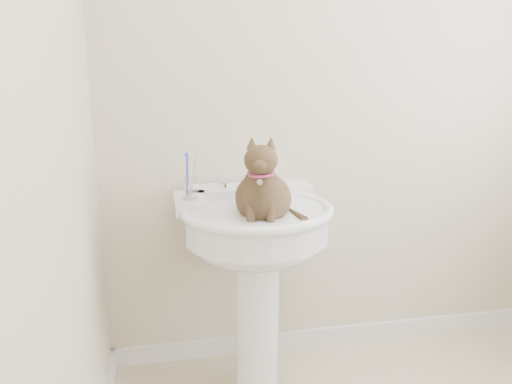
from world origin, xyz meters
TOP-DOWN VIEW (x-y plane):
  - wall_back at (0.00, 1.10)m, footprint 2.20×0.00m
  - wall_left at (-1.10, 0.00)m, footprint 0.00×2.20m
  - baseboard_back at (0.00, 1.09)m, footprint 2.20×0.02m
  - pedestal_sink at (-0.46, 0.81)m, footprint 0.63×0.62m
  - faucet at (-0.46, 0.96)m, footprint 0.28×0.12m
  - soap_bar at (-0.37, 1.05)m, footprint 0.09×0.06m
  - toothbrush_cup at (-0.72, 0.84)m, footprint 0.07×0.07m
  - cat at (-0.45, 0.72)m, footprint 0.24×0.30m

SIDE VIEW (x-z plane):
  - baseboard_back at x=0.00m, z-range 0.00..0.09m
  - pedestal_sink at x=-0.46m, z-range 0.25..1.12m
  - soap_bar at x=-0.37m, z-range 0.87..0.90m
  - faucet at x=-0.46m, z-range 0.84..0.98m
  - toothbrush_cup at x=-0.72m, z-range 0.83..1.01m
  - cat at x=-0.45m, z-range 0.70..1.14m
  - wall_back at x=0.00m, z-range 0.00..2.50m
  - wall_left at x=-1.10m, z-range 0.00..2.50m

